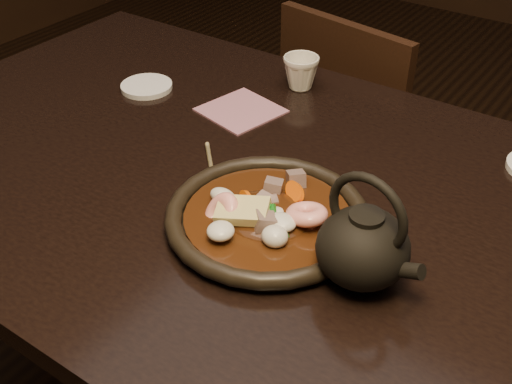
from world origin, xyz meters
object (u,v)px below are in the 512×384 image
Objects in this scene: plate at (267,218)px; tea_cup at (301,71)px; table at (274,225)px; teapot at (364,245)px; chair at (360,145)px.

plate is 4.13× the size of tea_cup.
tea_cup is (-0.16, 0.34, 0.11)m from table.
table is 0.39m from tea_cup.
plate is at bearing -64.43° from tea_cup.
teapot is (0.17, -0.03, 0.05)m from plate.
tea_cup is at bearing 97.43° from chair.
table is at bearing 116.34° from plate.
table is 9.32× the size of teapot.
chair reaches higher than table.
tea_cup is at bearing 115.57° from plate.
table is 1.93× the size of chair.
teapot reaches higher than tea_cup.
plate is at bearing -63.66° from table.
teapot is (0.38, -0.45, 0.03)m from tea_cup.
teapot is at bearing 125.18° from chair.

